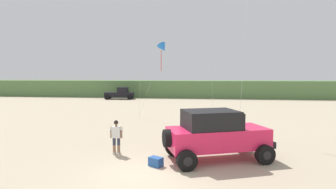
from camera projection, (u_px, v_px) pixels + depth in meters
ground_plane at (145, 173)px, 10.28m from camera, size 220.00×220.00×0.00m
dune_ridge at (204, 89)px, 48.39m from camera, size 90.00×8.95×2.95m
jeep at (216, 134)px, 11.82m from camera, size 4.99×3.74×2.26m
person_watching at (116, 135)px, 12.69m from camera, size 0.62×0.31×1.67m
cooler_box at (156, 162)px, 11.06m from camera, size 0.66×0.59×0.38m
distant_pickup at (120, 93)px, 43.20m from camera, size 4.79×2.87×1.98m
kite_purple_stunt at (163, 48)px, 23.25m from camera, size 2.59×2.32×6.73m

